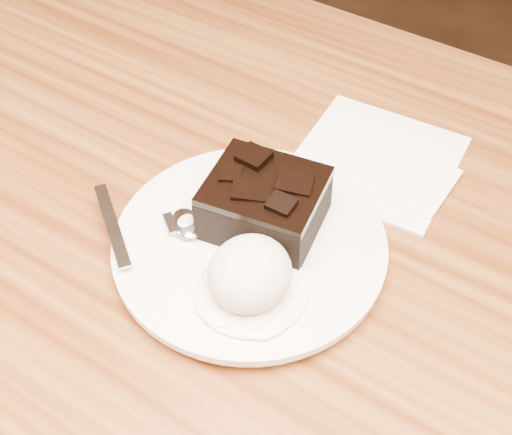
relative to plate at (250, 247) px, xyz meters
The scene contains 8 objects.
plate is the anchor object (origin of this frame).
brownie 0.04m from the plate, 90.55° to the left, with size 0.10×0.08×0.04m, color black.
ice_cream_scoop 0.06m from the plate, 56.00° to the right, with size 0.07×0.07×0.06m, color beige.
melt_puddle 0.06m from the plate, 56.00° to the right, with size 0.10×0.10×0.00m, color white.
spoon 0.06m from the plate, 160.98° to the right, with size 0.03×0.15×0.01m, color silver, non-canonical shape.
napkin 0.18m from the plate, 77.21° to the left, with size 0.15×0.15×0.01m, color white.
crumb_a 0.04m from the plate, 67.74° to the right, with size 0.01×0.01×0.00m, color black.
crumb_b 0.04m from the plate, 80.15° to the right, with size 0.01×0.01×0.00m, color black.
Camera 1 is at (0.18, -0.32, 1.22)m, focal length 47.18 mm.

